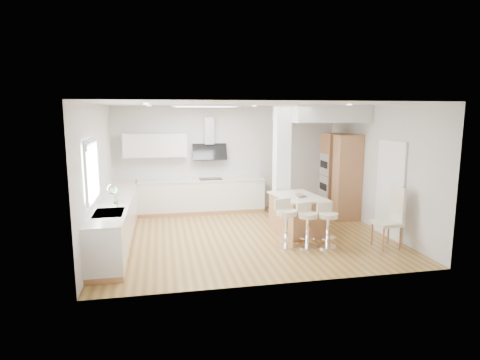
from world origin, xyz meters
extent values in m
plane|color=#A3793C|center=(0.00, 0.00, 0.00)|extent=(6.00, 6.00, 0.00)
cube|color=silver|center=(0.00, 0.00, 0.00)|extent=(6.00, 5.00, 0.02)
cube|color=beige|center=(0.00, 2.50, 1.40)|extent=(6.00, 0.04, 2.80)
cube|color=beige|center=(-3.00, 0.00, 1.40)|extent=(0.04, 5.00, 2.80)
cube|color=beige|center=(3.00, 0.00, 1.40)|extent=(0.04, 5.00, 2.80)
cube|color=white|center=(-0.80, 0.60, 2.77)|extent=(1.40, 0.95, 0.05)
cube|color=white|center=(-0.80, 0.60, 2.76)|extent=(1.25, 0.80, 0.03)
cylinder|color=white|center=(-2.00, 1.50, 2.78)|extent=(0.10, 0.10, 0.02)
cylinder|color=white|center=(-2.00, -0.50, 2.78)|extent=(0.10, 0.10, 0.02)
cylinder|color=white|center=(0.50, 1.50, 2.78)|extent=(0.10, 0.10, 0.02)
cylinder|color=white|center=(2.00, 1.00, 2.78)|extent=(0.10, 0.10, 0.02)
cylinder|color=white|center=(2.00, -0.50, 2.78)|extent=(0.10, 0.10, 0.02)
cube|color=white|center=(-2.96, -0.90, 1.65)|extent=(0.03, 1.15, 0.95)
cube|color=white|center=(-2.95, -0.90, 2.15)|extent=(0.04, 1.28, 0.06)
cube|color=white|center=(-2.95, -0.90, 1.15)|extent=(0.04, 1.28, 0.06)
cube|color=white|center=(-2.95, -1.51, 1.65)|extent=(0.04, 0.06, 0.95)
cube|color=white|center=(-2.95, -0.29, 1.65)|extent=(0.04, 0.06, 0.95)
cube|color=#9B9EA2|center=(-2.94, -0.90, 2.08)|extent=(0.03, 1.18, 0.14)
cube|color=#4C423B|center=(2.99, -0.60, 1.00)|extent=(0.02, 0.90, 2.00)
cube|color=white|center=(2.97, -0.60, 1.00)|extent=(0.05, 1.00, 2.10)
cube|color=#AF764B|center=(-2.70, 0.25, 0.05)|extent=(0.60, 4.50, 0.10)
cube|color=silver|center=(-2.70, 0.25, 0.48)|extent=(0.60, 4.50, 0.76)
cube|color=beige|center=(-2.70, 0.25, 0.88)|extent=(0.63, 4.50, 0.04)
cube|color=#BABBBF|center=(-2.70, -1.00, 0.89)|extent=(0.50, 0.75, 0.02)
cube|color=#BABBBF|center=(-2.70, -1.18, 0.84)|extent=(0.40, 0.34, 0.10)
cube|color=#BABBBF|center=(-2.70, -0.82, 0.84)|extent=(0.40, 0.34, 0.10)
cylinder|color=white|center=(-2.58, -0.70, 1.08)|extent=(0.02, 0.02, 0.36)
torus|color=white|center=(-2.65, -0.70, 1.26)|extent=(0.18, 0.02, 0.18)
imported|color=#4E8644|center=(-2.65, -0.35, 1.06)|extent=(0.17, 0.12, 0.33)
cube|color=#AF764B|center=(-0.75, 2.20, 0.05)|extent=(3.30, 0.60, 0.10)
cube|color=silver|center=(-0.75, 2.20, 0.48)|extent=(3.30, 0.60, 0.76)
cube|color=beige|center=(-0.75, 2.20, 0.88)|extent=(3.33, 0.63, 0.04)
cube|color=black|center=(-0.50, 2.20, 0.91)|extent=(0.60, 0.40, 0.01)
cube|color=silver|center=(-1.90, 2.33, 1.80)|extent=(1.60, 0.34, 0.60)
cube|color=#BABBBF|center=(-0.50, 2.40, 2.15)|extent=(0.25, 0.18, 0.70)
cube|color=black|center=(-0.50, 2.32, 1.60)|extent=(0.90, 0.26, 0.44)
cube|color=white|center=(1.05, 0.95, 1.40)|extent=(0.35, 0.35, 2.80)
cube|color=silver|center=(2.10, 1.40, 2.60)|extent=(1.78, 2.20, 0.40)
cube|color=#AF764B|center=(2.68, 1.50, 1.05)|extent=(0.62, 0.62, 2.10)
cube|color=#AF764B|center=(2.68, 0.80, 1.05)|extent=(0.62, 0.40, 2.10)
cube|color=#BABBBF|center=(2.37, 1.50, 1.30)|extent=(0.02, 0.55, 0.55)
cube|color=#BABBBF|center=(2.37, 1.50, 0.72)|extent=(0.02, 0.55, 0.55)
cube|color=black|center=(2.36, 1.50, 1.30)|extent=(0.01, 0.45, 0.18)
cube|color=black|center=(2.36, 1.50, 0.72)|extent=(0.01, 0.45, 0.18)
cube|color=#AF764B|center=(1.15, 0.06, 0.39)|extent=(0.98, 1.38, 0.79)
cube|color=beige|center=(1.15, 0.06, 0.81)|extent=(1.06, 1.46, 0.04)
imported|color=gray|center=(1.17, -0.08, 0.85)|extent=(0.27, 0.27, 0.06)
sphere|color=#CE5A18|center=(1.21, -0.08, 0.86)|extent=(0.07, 0.07, 0.06)
sphere|color=#CE5A18|center=(1.13, -0.07, 0.86)|extent=(0.07, 0.07, 0.06)
sphere|color=olive|center=(1.18, -0.12, 0.86)|extent=(0.07, 0.07, 0.06)
cylinder|color=white|center=(0.61, -0.84, 0.01)|extent=(0.52, 0.52, 0.03)
cylinder|color=white|center=(0.61, -0.84, 0.34)|extent=(0.08, 0.08, 0.63)
cylinder|color=white|center=(0.61, -0.84, 0.21)|extent=(0.40, 0.40, 0.01)
cylinder|color=beige|center=(0.61, -0.84, 0.69)|extent=(0.50, 0.50, 0.10)
cube|color=beige|center=(0.57, -0.69, 0.84)|extent=(0.36, 0.15, 0.21)
cylinder|color=white|center=(1.01, -0.95, 0.01)|extent=(0.48, 0.48, 0.03)
cylinder|color=white|center=(1.01, -0.95, 0.31)|extent=(0.08, 0.08, 0.58)
cylinder|color=white|center=(1.01, -0.95, 0.20)|extent=(0.37, 0.37, 0.01)
cylinder|color=beige|center=(1.01, -0.95, 0.65)|extent=(0.46, 0.46, 0.09)
cube|color=beige|center=(0.98, -0.81, 0.78)|extent=(0.34, 0.13, 0.20)
cylinder|color=white|center=(1.40, -1.03, 0.01)|extent=(0.46, 0.46, 0.03)
cylinder|color=white|center=(1.40, -1.03, 0.31)|extent=(0.07, 0.07, 0.58)
cylinder|color=white|center=(1.40, -1.03, 0.20)|extent=(0.35, 0.35, 0.01)
cylinder|color=beige|center=(1.40, -1.03, 0.64)|extent=(0.43, 0.43, 0.09)
cube|color=beige|center=(1.38, -0.89, 0.78)|extent=(0.34, 0.10, 0.20)
cube|color=beige|center=(2.52, -1.28, 0.49)|extent=(0.50, 0.50, 0.06)
cube|color=beige|center=(2.73, -1.26, 0.83)|extent=(0.08, 0.44, 0.75)
cylinder|color=#AF764B|center=(2.34, -1.48, 0.23)|extent=(0.04, 0.04, 0.46)
cylinder|color=#AF764B|center=(2.32, -1.10, 0.23)|extent=(0.04, 0.04, 0.46)
cylinder|color=#AF764B|center=(2.72, -1.45, 0.23)|extent=(0.04, 0.04, 0.46)
cylinder|color=#AF764B|center=(2.69, -1.08, 0.23)|extent=(0.04, 0.04, 0.46)
camera|label=1|loc=(-1.77, -8.14, 2.63)|focal=30.00mm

